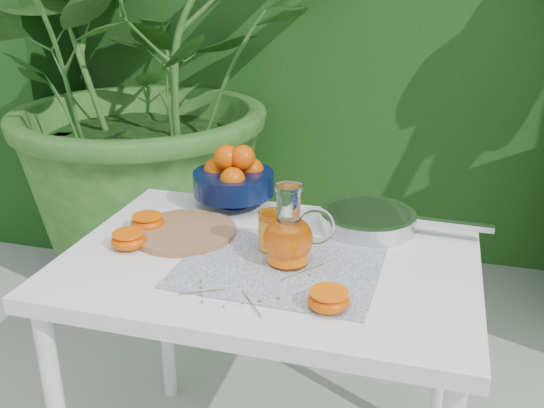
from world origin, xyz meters
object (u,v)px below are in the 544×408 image
(cutting_board, at_px, (184,232))
(saute_pan, at_px, (369,220))
(fruit_bowl, at_px, (234,178))
(white_table, at_px, (270,285))
(juice_pitcher, at_px, (289,237))

(cutting_board, distance_m, saute_pan, 0.50)
(cutting_board, relative_size, fruit_bowl, 0.93)
(white_table, xyz_separation_m, cutting_board, (-0.25, 0.06, 0.09))
(saute_pan, bearing_deg, juice_pitcher, -121.20)
(white_table, bearing_deg, juice_pitcher, -27.70)
(white_table, distance_m, juice_pitcher, 0.17)
(white_table, xyz_separation_m, fruit_bowl, (-0.19, 0.29, 0.17))
(white_table, height_order, saute_pan, saute_pan)
(white_table, xyz_separation_m, juice_pitcher, (0.06, -0.03, 0.15))
(white_table, height_order, cutting_board, cutting_board)
(white_table, distance_m, saute_pan, 0.33)
(cutting_board, bearing_deg, white_table, -12.72)
(white_table, relative_size, saute_pan, 2.19)
(saute_pan, bearing_deg, cutting_board, -159.47)
(cutting_board, distance_m, juice_pitcher, 0.33)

